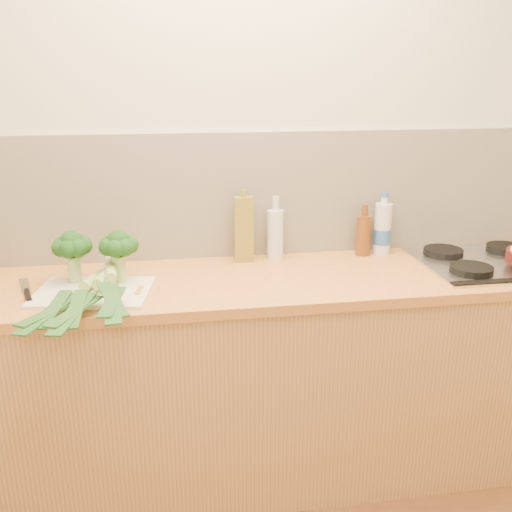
{
  "coord_description": "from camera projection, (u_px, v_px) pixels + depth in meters",
  "views": [
    {
      "loc": [
        -0.33,
        -0.91,
        1.67
      ],
      "look_at": [
        -0.0,
        1.1,
        1.02
      ],
      "focal_mm": 40.0,
      "sensor_mm": 36.0,
      "label": 1
    }
  ],
  "objects": [
    {
      "name": "amber_bottle",
      "position": [
        364.0,
        234.0,
        2.52
      ],
      "size": [
        0.06,
        0.06,
        0.23
      ],
      "color": "#613512",
      "rests_on": "counter"
    },
    {
      "name": "leek_back",
      "position": [
        111.0,
        280.0,
        2.03
      ],
      "size": [
        0.12,
        0.66,
        0.04
      ],
      "rotation": [
        0.0,
        0.0,
        0.09
      ],
      "color": "white",
      "rests_on": "chopping_board"
    },
    {
      "name": "broccoli_right",
      "position": [
        118.0,
        246.0,
        2.14
      ],
      "size": [
        0.15,
        0.15,
        0.2
      ],
      "color": "#98B167",
      "rests_on": "chopping_board"
    },
    {
      "name": "counter",
      "position": [
        253.0,
        377.0,
        2.4
      ],
      "size": [
        3.2,
        0.62,
        0.9
      ],
      "color": "tan",
      "rests_on": "ground"
    },
    {
      "name": "chefs_knife",
      "position": [
        27.0,
        293.0,
        2.08
      ],
      "size": [
        0.11,
        0.29,
        0.02
      ],
      "rotation": [
        0.0,
        0.0,
        0.29
      ],
      "color": "silver",
      "rests_on": "counter"
    },
    {
      "name": "glass_bottle",
      "position": [
        275.0,
        233.0,
        2.46
      ],
      "size": [
        0.07,
        0.07,
        0.28
      ],
      "color": "silver",
      "rests_on": "counter"
    },
    {
      "name": "leek_mid",
      "position": [
        98.0,
        283.0,
        2.05
      ],
      "size": [
        0.2,
        0.71,
        0.04
      ],
      "rotation": [
        0.0,
        0.0,
        -0.2
      ],
      "color": "white",
      "rests_on": "chopping_board"
    },
    {
      "name": "oil_tin",
      "position": [
        244.0,
        229.0,
        2.42
      ],
      "size": [
        0.08,
        0.05,
        0.31
      ],
      "color": "olive",
      "rests_on": "counter"
    },
    {
      "name": "water_bottle",
      "position": [
        382.0,
        230.0,
        2.53
      ],
      "size": [
        0.08,
        0.08,
        0.26
      ],
      "color": "silver",
      "rests_on": "counter"
    },
    {
      "name": "chopping_board",
      "position": [
        93.0,
        292.0,
        2.09
      ],
      "size": [
        0.46,
        0.37,
        0.01
      ],
      "primitive_type": "cube",
      "rotation": [
        0.0,
        0.0,
        -0.16
      ],
      "color": "white",
      "rests_on": "counter"
    },
    {
      "name": "gas_hob",
      "position": [
        490.0,
        261.0,
        2.41
      ],
      "size": [
        0.58,
        0.5,
        0.04
      ],
      "color": "silver",
      "rests_on": "counter"
    },
    {
      "name": "broccoli_left",
      "position": [
        72.0,
        247.0,
        2.14
      ],
      "size": [
        0.15,
        0.15,
        0.2
      ],
      "color": "#98B167",
      "rests_on": "chopping_board"
    },
    {
      "name": "room_shell",
      "position": [
        242.0,
        196.0,
        2.46
      ],
      "size": [
        3.5,
        3.5,
        3.5
      ],
      "color": "beige",
      "rests_on": "ground"
    },
    {
      "name": "leek_front",
      "position": [
        83.0,
        288.0,
        2.06
      ],
      "size": [
        0.28,
        0.64,
        0.04
      ],
      "rotation": [
        0.0,
        0.0,
        -0.35
      ],
      "color": "white",
      "rests_on": "chopping_board"
    }
  ]
}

